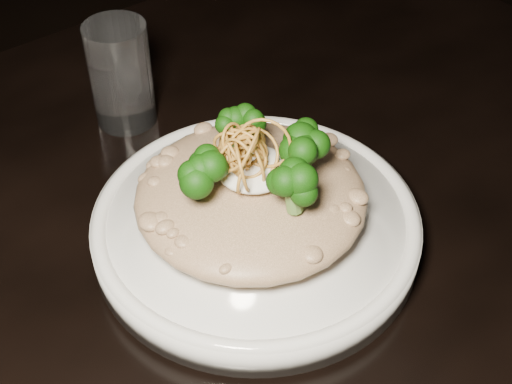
{
  "coord_description": "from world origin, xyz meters",
  "views": [
    {
      "loc": [
        -0.21,
        -0.34,
        1.19
      ],
      "look_at": [
        0.05,
        -0.01,
        0.81
      ],
      "focal_mm": 50.0,
      "sensor_mm": 36.0,
      "label": 1
    }
  ],
  "objects": [
    {
      "name": "cheese",
      "position": [
        0.05,
        -0.01,
        0.83
      ],
      "size": [
        0.06,
        0.06,
        0.02
      ],
      "primitive_type": "ellipsoid",
      "color": "white",
      "rests_on": "risotto"
    },
    {
      "name": "shallots",
      "position": [
        0.04,
        -0.01,
        0.85
      ],
      "size": [
        0.05,
        0.05,
        0.03
      ],
      "primitive_type": null,
      "color": "brown",
      "rests_on": "cheese"
    },
    {
      "name": "risotto",
      "position": [
        0.04,
        -0.01,
        0.8
      ],
      "size": [
        0.19,
        0.19,
        0.04
      ],
      "primitive_type": "ellipsoid",
      "color": "brown",
      "rests_on": "plate"
    },
    {
      "name": "broccoli",
      "position": [
        0.05,
        -0.02,
        0.84
      ],
      "size": [
        0.12,
        0.12,
        0.04
      ],
      "primitive_type": null,
      "color": "black",
      "rests_on": "risotto"
    },
    {
      "name": "plate",
      "position": [
        0.05,
        -0.01,
        0.76
      ],
      "size": [
        0.27,
        0.27,
        0.03
      ],
      "primitive_type": "cylinder",
      "color": "silver",
      "rests_on": "table"
    },
    {
      "name": "table",
      "position": [
        0.0,
        0.0,
        0.67
      ],
      "size": [
        1.1,
        0.8,
        0.75
      ],
      "color": "black",
      "rests_on": "ground"
    },
    {
      "name": "drinking_glass",
      "position": [
        0.05,
        0.2,
        0.8
      ],
      "size": [
        0.07,
        0.07,
        0.11
      ],
      "primitive_type": "cylinder",
      "rotation": [
        0.0,
        0.0,
        -0.23
      ],
      "color": "white",
      "rests_on": "table"
    }
  ]
}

